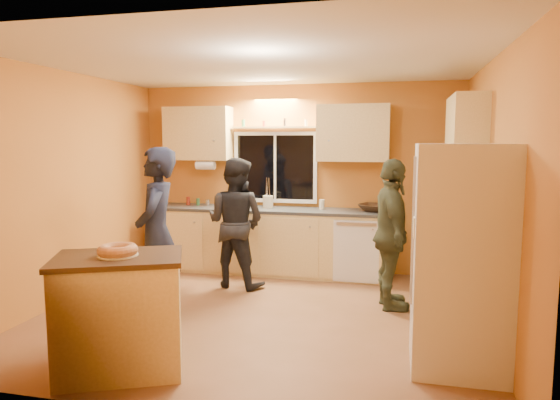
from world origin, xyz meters
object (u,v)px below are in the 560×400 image
(person_right, at_px, (391,234))
(person_center, at_px, (236,223))
(island, at_px, (120,313))
(refrigerator, at_px, (460,258))
(person_left, at_px, (157,234))

(person_right, bearing_deg, person_center, 66.64)
(island, distance_m, person_right, 2.91)
(refrigerator, relative_size, island, 1.56)
(refrigerator, distance_m, island, 2.72)
(person_center, relative_size, person_right, 0.99)
(island, relative_size, person_left, 0.65)
(person_left, bearing_deg, refrigerator, 67.23)
(refrigerator, bearing_deg, person_center, 144.10)
(refrigerator, distance_m, person_right, 1.46)
(person_center, bearing_deg, island, 98.03)
(island, bearing_deg, person_left, 78.74)
(refrigerator, bearing_deg, island, -165.15)
(island, xyz_separation_m, person_center, (0.14, 2.47, 0.33))
(person_left, bearing_deg, island, -0.67)
(island, bearing_deg, person_right, 20.86)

